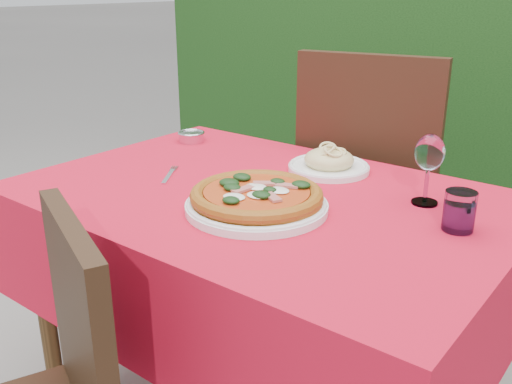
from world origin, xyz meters
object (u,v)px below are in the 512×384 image
Objects in this scene: water_glass at (459,213)px; steel_ramekin at (191,137)px; wine_glass at (429,156)px; chair_far at (372,181)px; pasta_plate at (329,163)px; fork at (168,176)px; pizza_plate at (257,199)px.

steel_ramekin is (-0.98, 0.17, -0.02)m from water_glass.
steel_ramekin is (-0.86, 0.07, -0.11)m from wine_glass.
water_glass is (0.49, -0.57, 0.18)m from chair_far.
steel_ramekin is (-0.54, -0.01, -0.01)m from pasta_plate.
water_glass is 0.54× the size of fork.
fork is 0.38m from steel_ramekin.
chair_far is at bearing 96.69° from pasta_plate.
chair_far is at bearing 130.56° from water_glass.
chair_far reaches higher than pasta_plate.
pasta_plate is 0.48m from water_glass.
water_glass is at bearing 119.61° from chair_far.
pasta_plate is 0.35m from wine_glass.
steel_ramekin is at bearing 175.67° from wine_glass.
pizza_plate is (0.07, -0.75, 0.17)m from chair_far.
wine_glass is at bearing 137.77° from water_glass.
chair_far is 0.78m from fork.
chair_far is 11.69× the size of water_glass.
fork is (-0.77, -0.14, -0.04)m from water_glass.
pasta_plate is 1.39× the size of fork.
fork is (-0.32, -0.33, -0.02)m from pasta_plate.
fork is (-0.35, 0.04, -0.03)m from pizza_plate.
chair_far is at bearing 34.85° from fork.
water_glass is 0.78m from fork.
pizza_plate is 0.46m from water_glass.
water_glass is at bearing -10.09° from steel_ramekin.
steel_ramekin is (-0.21, 0.31, 0.01)m from fork.
pasta_plate is (0.04, -0.38, 0.17)m from chair_far.
fork is 2.00× the size of steel_ramekin.
wine_glass reaches higher than fork.
chair_far is 6.30× the size of fork.
water_glass reaches higher than pasta_plate.
wine_glass is 2.11× the size of steel_ramekin.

